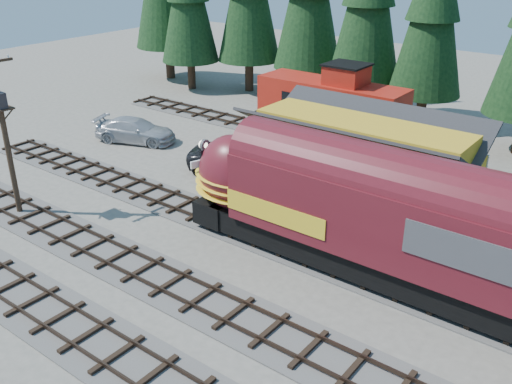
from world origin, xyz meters
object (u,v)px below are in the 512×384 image
Objects in this scene: utility_pole at (4,124)px; pickup_truck_a at (241,158)px; locomotive at (341,212)px; pickup_truck_b at (135,130)px; depot at (360,154)px; caboose at (331,108)px.

utility_pole is 1.32× the size of pickup_truck_a.
locomotive is 2.89× the size of pickup_truck_b.
locomotive is (2.56, -6.50, -0.23)m from depot.
pickup_truck_b is at bearing -145.46° from caboose.
pickup_truck_a is at bearing 67.49° from utility_pole.
locomotive is 16.52m from caboose.
pickup_truck_b is at bearing 112.00° from utility_pole.
caboose is 14.41m from pickup_truck_b.
caboose is at bearing -76.69° from pickup_truck_b.
depot is 0.74× the size of locomotive.
utility_pole is at bearing 176.47° from pickup_truck_b.
depot is 6.99m from locomotive.
depot is 2.13× the size of pickup_truck_b.
locomotive is 2.59× the size of pickup_truck_a.
caboose reaches higher than depot.
depot is 1.90× the size of pickup_truck_a.
utility_pole reaches higher than caboose.
locomotive is 12.41m from pickup_truck_a.
utility_pole is 1.48× the size of pickup_truck_b.
depot reaches higher than pickup_truck_b.
pickup_truck_a is at bearing -176.84° from depot.
pickup_truck_a is (-8.12, -0.45, -2.03)m from depot.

